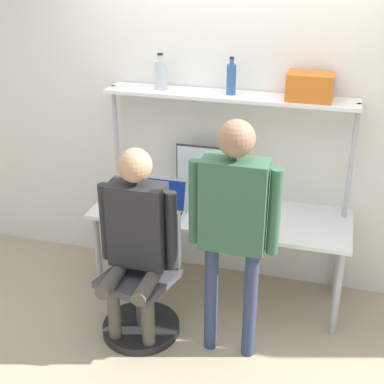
{
  "coord_description": "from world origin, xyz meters",
  "views": [
    {
      "loc": [
        0.79,
        -3.18,
        2.57
      ],
      "look_at": [
        -0.1,
        -0.08,
        1.07
      ],
      "focal_mm": 50.0,
      "sensor_mm": 36.0,
      "label": 1
    }
  ],
  "objects_px": {
    "monitor": "(208,169)",
    "bottle_blue": "(231,79)",
    "office_chair": "(143,295)",
    "person_seated": "(136,231)",
    "laptop": "(164,203)",
    "cell_phone": "(197,221)",
    "storage_box": "(310,87)",
    "bottle_clear": "(161,74)",
    "person_standing": "(234,214)"
  },
  "relations": [
    {
      "from": "monitor",
      "to": "bottle_blue",
      "type": "xyz_separation_m",
      "value": [
        0.17,
        -0.03,
        0.73
      ]
    },
    {
      "from": "office_chair",
      "to": "person_seated",
      "type": "xyz_separation_m",
      "value": [
        -0.01,
        -0.05,
        0.55
      ]
    },
    {
      "from": "laptop",
      "to": "cell_phone",
      "type": "relative_size",
      "value": 2.31
    },
    {
      "from": "bottle_blue",
      "to": "person_seated",
      "type": "bearing_deg",
      "value": -118.31
    },
    {
      "from": "laptop",
      "to": "storage_box",
      "type": "height_order",
      "value": "storage_box"
    },
    {
      "from": "cell_phone",
      "to": "laptop",
      "type": "bearing_deg",
      "value": 161.96
    },
    {
      "from": "laptop",
      "to": "bottle_clear",
      "type": "height_order",
      "value": "bottle_clear"
    },
    {
      "from": "person_standing",
      "to": "bottle_clear",
      "type": "distance_m",
      "value": 1.29
    },
    {
      "from": "person_seated",
      "to": "storage_box",
      "type": "bearing_deg",
      "value": 39.52
    },
    {
      "from": "office_chair",
      "to": "laptop",
      "type": "bearing_deg",
      "value": 89.42
    },
    {
      "from": "person_standing",
      "to": "bottle_blue",
      "type": "xyz_separation_m",
      "value": [
        -0.22,
        0.83,
        0.64
      ]
    },
    {
      "from": "laptop",
      "to": "bottle_blue",
      "type": "bearing_deg",
      "value": 34.25
    },
    {
      "from": "laptop",
      "to": "storage_box",
      "type": "bearing_deg",
      "value": 16.53
    },
    {
      "from": "storage_box",
      "to": "bottle_clear",
      "type": "bearing_deg",
      "value": 180.0
    },
    {
      "from": "bottle_blue",
      "to": "bottle_clear",
      "type": "distance_m",
      "value": 0.53
    },
    {
      "from": "cell_phone",
      "to": "bottle_blue",
      "type": "relative_size",
      "value": 0.56
    },
    {
      "from": "cell_phone",
      "to": "storage_box",
      "type": "distance_m",
      "value": 1.24
    },
    {
      "from": "bottle_blue",
      "to": "office_chair",
      "type": "bearing_deg",
      "value": -119.13
    },
    {
      "from": "cell_phone",
      "to": "bottle_blue",
      "type": "height_order",
      "value": "bottle_blue"
    },
    {
      "from": "cell_phone",
      "to": "person_seated",
      "type": "height_order",
      "value": "person_seated"
    },
    {
      "from": "office_chair",
      "to": "cell_phone",
      "type": "bearing_deg",
      "value": 53.82
    },
    {
      "from": "laptop",
      "to": "office_chair",
      "type": "relative_size",
      "value": 0.37
    },
    {
      "from": "cell_phone",
      "to": "storage_box",
      "type": "bearing_deg",
      "value": 28.74
    },
    {
      "from": "cell_phone",
      "to": "office_chair",
      "type": "height_order",
      "value": "office_chair"
    },
    {
      "from": "bottle_blue",
      "to": "bottle_clear",
      "type": "xyz_separation_m",
      "value": [
        -0.53,
        0.0,
        -0.0
      ]
    },
    {
      "from": "monitor",
      "to": "storage_box",
      "type": "xyz_separation_m",
      "value": [
        0.73,
        -0.03,
        0.71
      ]
    },
    {
      "from": "person_seated",
      "to": "storage_box",
      "type": "xyz_separation_m",
      "value": [
        1.0,
        0.82,
        0.85
      ]
    },
    {
      "from": "person_seated",
      "to": "bottle_clear",
      "type": "height_order",
      "value": "bottle_clear"
    },
    {
      "from": "bottle_clear",
      "to": "storage_box",
      "type": "relative_size",
      "value": 0.84
    },
    {
      "from": "storage_box",
      "to": "person_seated",
      "type": "bearing_deg",
      "value": -140.48
    },
    {
      "from": "person_standing",
      "to": "cell_phone",
      "type": "bearing_deg",
      "value": 128.62
    },
    {
      "from": "monitor",
      "to": "bottle_clear",
      "type": "relative_size",
      "value": 1.92
    },
    {
      "from": "laptop",
      "to": "bottle_blue",
      "type": "distance_m",
      "value": 1.05
    },
    {
      "from": "office_chair",
      "to": "monitor",
      "type": "bearing_deg",
      "value": 72.06
    },
    {
      "from": "storage_box",
      "to": "laptop",
      "type": "bearing_deg",
      "value": -163.47
    },
    {
      "from": "laptop",
      "to": "bottle_clear",
      "type": "distance_m",
      "value": 0.96
    },
    {
      "from": "cell_phone",
      "to": "storage_box",
      "type": "height_order",
      "value": "storage_box"
    },
    {
      "from": "person_seated",
      "to": "cell_phone",
      "type": "bearing_deg",
      "value": 55.85
    },
    {
      "from": "monitor",
      "to": "person_seated",
      "type": "bearing_deg",
      "value": -107.66
    },
    {
      "from": "person_standing",
      "to": "storage_box",
      "type": "height_order",
      "value": "storage_box"
    },
    {
      "from": "person_standing",
      "to": "bottle_blue",
      "type": "relative_size",
      "value": 6.26
    },
    {
      "from": "monitor",
      "to": "storage_box",
      "type": "distance_m",
      "value": 1.01
    },
    {
      "from": "person_seated",
      "to": "storage_box",
      "type": "height_order",
      "value": "storage_box"
    },
    {
      "from": "office_chair",
      "to": "storage_box",
      "type": "distance_m",
      "value": 1.88
    },
    {
      "from": "monitor",
      "to": "person_standing",
      "type": "relative_size",
      "value": 0.31
    },
    {
      "from": "bottle_blue",
      "to": "storage_box",
      "type": "distance_m",
      "value": 0.55
    },
    {
      "from": "person_seated",
      "to": "person_standing",
      "type": "distance_m",
      "value": 0.7
    },
    {
      "from": "bottle_clear",
      "to": "storage_box",
      "type": "distance_m",
      "value": 1.09
    },
    {
      "from": "bottle_clear",
      "to": "storage_box",
      "type": "bearing_deg",
      "value": -0.0
    },
    {
      "from": "monitor",
      "to": "cell_phone",
      "type": "bearing_deg",
      "value": -86.21
    }
  ]
}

